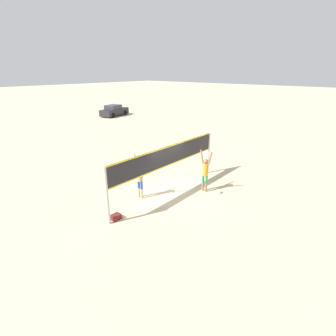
% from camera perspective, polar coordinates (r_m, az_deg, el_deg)
% --- Properties ---
extents(ground_plane, '(200.00, 200.00, 0.00)m').
position_cam_1_polar(ground_plane, '(13.69, 0.00, -5.47)').
color(ground_plane, beige).
extents(volleyball_net, '(7.67, 0.13, 2.54)m').
position_cam_1_polar(volleyball_net, '(13.00, 0.00, 1.60)').
color(volleyball_net, beige).
rests_on(volleyball_net, ground_plane).
extents(player_spiker, '(0.28, 0.72, 2.23)m').
position_cam_1_polar(player_spiker, '(13.58, 8.12, -0.50)').
color(player_spiker, '#8C664C').
rests_on(player_spiker, ground_plane).
extents(player_blocker, '(0.28, 0.72, 2.27)m').
position_cam_1_polar(player_blocker, '(12.80, -6.18, -1.61)').
color(player_blocker, tan).
rests_on(player_blocker, ground_plane).
extents(volleyball, '(0.21, 0.21, 0.21)m').
position_cam_1_polar(volleyball, '(13.90, 11.08, -4.98)').
color(volleyball, white).
rests_on(volleyball, ground_plane).
extents(gear_bag, '(0.40, 0.31, 0.23)m').
position_cam_1_polar(gear_bag, '(11.62, -11.27, -10.40)').
color(gear_bag, maroon).
rests_on(gear_bag, ground_plane).
extents(parked_car_near, '(4.61, 2.64, 1.50)m').
position_cam_1_polar(parked_car_near, '(37.52, -11.64, 12.09)').
color(parked_car_near, '#232328').
rests_on(parked_car_near, ground_plane).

